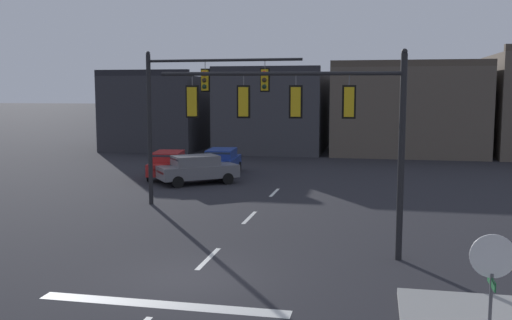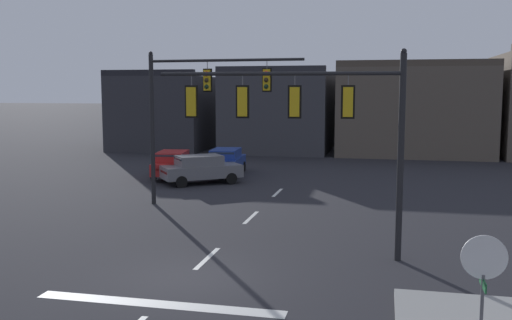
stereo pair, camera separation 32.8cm
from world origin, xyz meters
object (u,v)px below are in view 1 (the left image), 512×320
object	(u,v)px
stop_sign	(492,274)
car_lot_farside	(197,169)
signal_mast_far_side	(191,101)
car_lot_nearside	(169,164)
signal_mast_near_side	(315,116)
car_lot_middle	(222,161)

from	to	relation	value
stop_sign	car_lot_farside	distance (m)	23.83
signal_mast_far_side	stop_sign	size ratio (longest dim) A/B	2.51
signal_mast_far_side	car_lot_nearside	world-z (taller)	signal_mast_far_side
signal_mast_near_side	car_lot_farside	bearing A→B (deg)	121.33
stop_sign	car_lot_farside	size ratio (longest dim) A/B	0.61
car_lot_farside	car_lot_middle	bearing A→B (deg)	84.18
signal_mast_near_side	signal_mast_far_side	distance (m)	9.31
signal_mast_near_side	stop_sign	distance (m)	8.86
signal_mast_near_side	stop_sign	xyz separation A→B (m)	(3.84, -7.64, -2.31)
stop_sign	signal_mast_near_side	bearing A→B (deg)	116.66
signal_mast_far_side	car_lot_nearside	size ratio (longest dim) A/B	1.53
signal_mast_near_side	car_lot_middle	distance (m)	18.82
signal_mast_far_side	car_lot_middle	world-z (taller)	signal_mast_far_side
car_lot_farside	stop_sign	bearing A→B (deg)	-60.34
stop_sign	car_lot_nearside	bearing A→B (deg)	122.18
car_lot_nearside	car_lot_middle	distance (m)	3.43
car_lot_farside	signal_mast_near_side	bearing A→B (deg)	-58.67
stop_sign	car_lot_nearside	distance (m)	26.54
car_lot_nearside	car_lot_farside	size ratio (longest dim) A/B	1.01
signal_mast_far_side	car_lot_farside	distance (m)	7.48
signal_mast_near_side	signal_mast_far_side	bearing A→B (deg)	132.16
stop_sign	car_lot_farside	world-z (taller)	stop_sign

